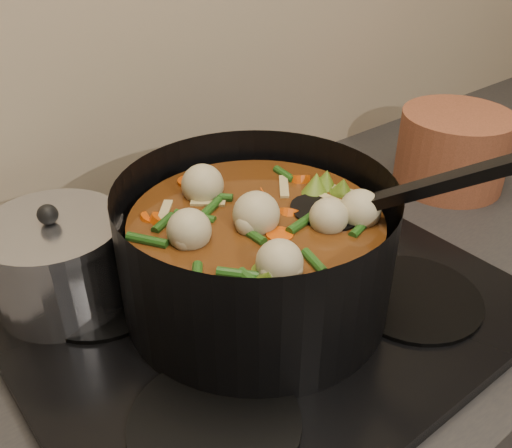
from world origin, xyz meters
TOP-DOWN VIEW (x-y plane):
  - stovetop at (0.00, 1.93)m, footprint 0.62×0.54m
  - stockpot at (-0.00, 1.93)m, footprint 0.42×0.45m
  - saucepan at (-0.20, 2.09)m, footprint 0.18×0.18m
  - terracotta_crock at (0.50, 1.99)m, footprint 0.25×0.25m

SIDE VIEW (x-z plane):
  - stovetop at x=0.00m, z-range 0.91..0.93m
  - terracotta_crock at x=0.50m, z-range 0.91..1.05m
  - saucepan at x=-0.20m, z-range 0.92..1.06m
  - stockpot at x=0.00m, z-range 0.88..1.13m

